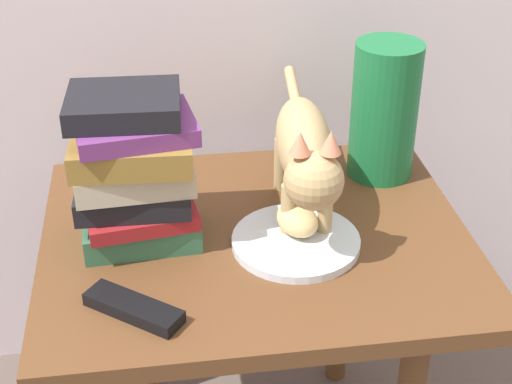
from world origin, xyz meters
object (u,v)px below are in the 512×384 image
side_table (256,275)px  candle_jar (92,171)px  book_stack (134,171)px  tv_remote (134,308)px  plate (296,242)px  bread_roll (297,220)px  green_vase (384,111)px  cat (305,150)px

side_table → candle_jar: bearing=146.0°
book_stack → tv_remote: size_ratio=1.69×
book_stack → tv_remote: book_stack is taller
plate → side_table: bearing=144.4°
plate → bread_roll: size_ratio=2.59×
bread_roll → book_stack: bearing=170.9°
book_stack → candle_jar: size_ratio=2.99×
green_vase → candle_jar: green_vase is taller
plate → bread_roll: bearing=73.2°
bread_roll → candle_jar: candle_jar is taller
candle_jar → cat: bearing=-23.1°
tv_remote → plate: bearing=65.1°
side_table → tv_remote: bearing=-138.8°
candle_jar → tv_remote: bearing=-79.1°
plate → book_stack: 0.28m
side_table → bread_roll: size_ratio=8.76×
cat → tv_remote: bearing=-144.0°
cat → candle_jar: (-0.35, 0.15, -0.09)m
book_stack → green_vase: 0.47m
side_table → cat: size_ratio=1.46×
cat → book_stack: size_ratio=1.88×
side_table → bread_roll: (0.06, -0.03, 0.12)m
book_stack → side_table: bearing=-3.9°
side_table → green_vase: 0.37m
book_stack → tv_remote: 0.22m
cat → book_stack: book_stack is taller
plate → bread_roll: 0.04m
book_stack → green_vase: (0.45, 0.16, -0.00)m
green_vase → plate: bearing=-133.0°
cat → candle_jar: 0.40m
side_table → cat: cat is taller
book_stack → tv_remote: (-0.01, -0.19, -0.12)m
plate → book_stack: (-0.25, 0.05, 0.12)m
green_vase → book_stack: bearing=-160.5°
side_table → plate: bearing=-35.6°
candle_jar → bread_roll: bearing=-32.2°
book_stack → plate: bearing=-12.5°
plate → tv_remote: 0.29m
tv_remote → cat: bearing=73.9°
plate → cat: size_ratio=0.43×
plate → bread_roll: (0.00, 0.01, 0.03)m
cat → plate: bearing=-109.0°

